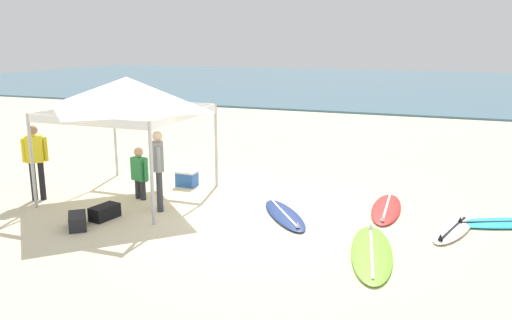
% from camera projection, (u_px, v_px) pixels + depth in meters
% --- Properties ---
extents(ground_plane, '(80.00, 80.00, 0.00)m').
position_uv_depth(ground_plane, '(254.00, 215.00, 10.72)').
color(ground_plane, beige).
extents(sea, '(80.00, 36.00, 0.10)m').
position_uv_depth(sea, '(404.00, 84.00, 41.38)').
color(sea, teal).
rests_on(sea, ground).
extents(canopy_tent, '(3.05, 3.05, 2.75)m').
position_uv_depth(canopy_tent, '(127.00, 93.00, 11.50)').
color(canopy_tent, '#B7B7BC').
rests_on(canopy_tent, ground).
extents(surfboard_cyan, '(2.33, 1.49, 0.19)m').
position_uv_depth(surfboard_cyan, '(506.00, 223.00, 10.16)').
color(surfboard_cyan, '#23B2CC').
rests_on(surfboard_cyan, ground).
extents(surfboard_white, '(0.98, 1.88, 0.19)m').
position_uv_depth(surfboard_white, '(453.00, 230.00, 9.80)').
color(surfboard_white, white).
rests_on(surfboard_white, ground).
extents(surfboard_lime, '(1.10, 2.62, 0.19)m').
position_uv_depth(surfboard_lime, '(372.00, 252.00, 8.77)').
color(surfboard_lime, '#7AD12D').
rests_on(surfboard_lime, ground).
extents(surfboard_red, '(0.66, 2.19, 0.19)m').
position_uv_depth(surfboard_red, '(386.00, 209.00, 11.01)').
color(surfboard_red, red).
rests_on(surfboard_red, ground).
extents(surfboard_navy, '(1.64, 2.00, 0.19)m').
position_uv_depth(surfboard_navy, '(285.00, 215.00, 10.63)').
color(surfboard_navy, navy).
rests_on(surfboard_navy, ground).
extents(person_grey, '(0.38, 0.48, 1.71)m').
position_uv_depth(person_grey, '(159.00, 165.00, 10.82)').
color(person_grey, '#383842').
rests_on(person_grey, ground).
extents(person_yellow, '(0.46, 0.39, 1.71)m').
position_uv_depth(person_yellow, '(35.00, 157.00, 11.53)').
color(person_yellow, black).
rests_on(person_yellow, ground).
extents(person_green, '(0.53, 0.32, 1.20)m').
position_uv_depth(person_green, '(139.00, 171.00, 11.67)').
color(person_green, '#2D2D33').
rests_on(person_green, ground).
extents(gear_bag_near_tent, '(0.42, 0.65, 0.28)m').
position_uv_depth(gear_bag_near_tent, '(105.00, 212.00, 10.48)').
color(gear_bag_near_tent, black).
rests_on(gear_bag_near_tent, ground).
extents(gear_bag_by_pole, '(0.63, 0.67, 0.28)m').
position_uv_depth(gear_bag_by_pole, '(77.00, 221.00, 9.96)').
color(gear_bag_by_pole, '#232328').
rests_on(gear_bag_by_pole, ground).
extents(cooler_box, '(0.50, 0.36, 0.39)m').
position_uv_depth(cooler_box, '(187.00, 178.00, 12.81)').
color(cooler_box, '#2D60B7').
rests_on(cooler_box, ground).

